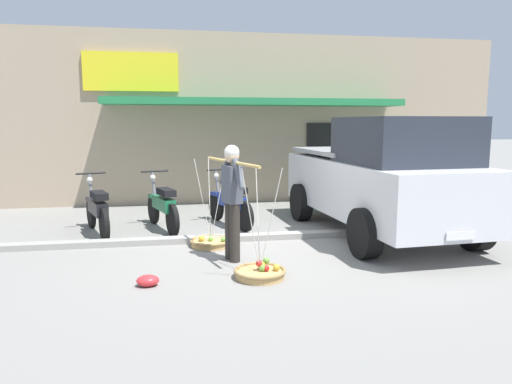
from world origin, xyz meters
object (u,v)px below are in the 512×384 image
at_px(motorcycle_third_in_row, 230,203).
at_px(fruit_vendor, 232,195).
at_px(plastic_litter_bag, 148,281).
at_px(fruit_basket_left_side, 260,272).
at_px(fruit_basket_right_side, 211,242).
at_px(parked_truck, 382,178).
at_px(motorcycle_nearest_shop, 97,210).
at_px(motorcycle_second_in_row, 163,206).

bearing_deg(motorcycle_third_in_row, fruit_vendor, -96.44).
bearing_deg(fruit_vendor, plastic_litter_bag, -141.52).
bearing_deg(motorcycle_third_in_row, fruit_basket_left_side, -90.28).
relative_size(fruit_vendor, fruit_basket_right_side, 1.21).
bearing_deg(fruit_vendor, motorcycle_third_in_row, 83.56).
height_order(fruit_basket_left_side, motorcycle_third_in_row, fruit_basket_left_side).
bearing_deg(fruit_basket_right_side, fruit_basket_left_side, -73.97).
distance_m(motorcycle_third_in_row, parked_truck, 2.90).
height_order(fruit_vendor, motorcycle_third_in_row, fruit_vendor).
bearing_deg(motorcycle_nearest_shop, plastic_litter_bag, -71.51).
distance_m(fruit_basket_right_side, motorcycle_nearest_shop, 2.32).
xyz_separation_m(fruit_basket_left_side, motorcycle_third_in_row, (0.02, 3.24, 0.38)).
distance_m(fruit_vendor, fruit_basket_right_side, 1.28).
height_order(fruit_basket_right_side, motorcycle_second_in_row, fruit_basket_right_side).
distance_m(fruit_basket_right_side, plastic_litter_bag, 2.03).
bearing_deg(fruit_basket_left_side, motorcycle_nearest_shop, 129.67).
bearing_deg(plastic_litter_bag, fruit_vendor, 38.48).
bearing_deg(fruit_basket_right_side, plastic_litter_bag, -117.34).
bearing_deg(motorcycle_nearest_shop, fruit_basket_right_side, -31.87).
relative_size(motorcycle_nearest_shop, motorcycle_third_in_row, 1.01).
distance_m(fruit_vendor, fruit_basket_left_side, 1.28).
relative_size(fruit_basket_right_side, motorcycle_second_in_row, 0.82).
bearing_deg(motorcycle_second_in_row, motorcycle_nearest_shop, -170.83).
bearing_deg(fruit_vendor, fruit_basket_left_side, -73.81).
bearing_deg(parked_truck, motorcycle_nearest_shop, 169.40).
bearing_deg(fruit_basket_right_side, fruit_vendor, -74.13).
bearing_deg(fruit_vendor, fruit_basket_right_side, 105.87).
height_order(fruit_vendor, fruit_basket_left_side, fruit_vendor).
xyz_separation_m(fruit_vendor, motorcycle_third_in_row, (0.27, 2.37, -0.53)).
distance_m(fruit_vendor, parked_truck, 3.05).
distance_m(fruit_vendor, plastic_litter_bag, 1.76).
height_order(fruit_basket_left_side, motorcycle_nearest_shop, fruit_basket_left_side).
distance_m(fruit_vendor, motorcycle_third_in_row, 2.44).
distance_m(fruit_basket_left_side, plastic_litter_bag, 1.43).
bearing_deg(motorcycle_nearest_shop, fruit_vendor, -43.48).
xyz_separation_m(motorcycle_nearest_shop, parked_truck, (5.01, -0.94, 0.58)).
distance_m(fruit_basket_right_side, parked_truck, 3.23).
xyz_separation_m(fruit_basket_right_side, motorcycle_third_in_row, (0.51, 1.50, 0.38)).
relative_size(fruit_basket_left_side, motorcycle_nearest_shop, 0.83).
height_order(fruit_basket_right_side, parked_truck, parked_truck).
bearing_deg(fruit_vendor, parked_truck, 21.90).
xyz_separation_m(fruit_vendor, motorcycle_nearest_shop, (-2.19, 2.07, -0.53)).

